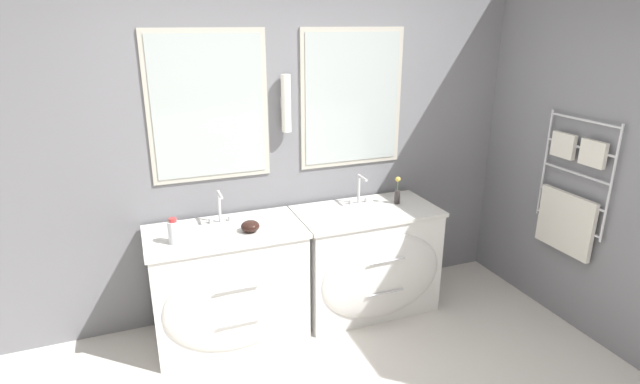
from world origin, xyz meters
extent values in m
cube|color=slate|center=(0.00, 1.64, 1.30)|extent=(5.56, 0.06, 2.60)
cube|color=#BCB7A8|center=(-0.49, 1.61, 1.65)|extent=(0.84, 0.02, 1.06)
cube|color=#B2BCBA|center=(-0.49, 1.59, 1.65)|extent=(0.77, 0.01, 0.99)
cube|color=#BCB7A8|center=(0.61, 1.61, 1.65)|extent=(0.84, 0.02, 1.06)
cube|color=#B2BCBA|center=(0.61, 1.59, 1.65)|extent=(0.77, 0.01, 0.99)
cylinder|color=white|center=(0.06, 1.56, 1.65)|extent=(0.07, 0.07, 0.42)
cube|color=silver|center=(0.06, 1.60, 1.65)|extent=(0.05, 0.02, 0.08)
cube|color=slate|center=(2.01, 0.73, 1.30)|extent=(0.06, 3.42, 2.60)
cylinder|color=silver|center=(1.95, 0.33, 1.18)|extent=(0.02, 0.02, 0.83)
cylinder|color=silver|center=(1.95, 0.91, 1.18)|extent=(0.02, 0.02, 0.83)
cylinder|color=silver|center=(1.95, 0.62, 1.56)|extent=(0.02, 0.58, 0.02)
cylinder|color=silver|center=(1.95, 0.62, 1.37)|extent=(0.02, 0.58, 0.02)
cylinder|color=silver|center=(1.95, 0.62, 1.18)|extent=(0.02, 0.58, 0.02)
cylinder|color=silver|center=(1.95, 0.62, 0.98)|extent=(0.02, 0.58, 0.02)
cylinder|color=silver|center=(1.95, 0.62, 0.79)|extent=(0.02, 0.58, 0.02)
cube|color=silver|center=(1.93, 0.62, 0.80)|extent=(0.04, 0.49, 0.45)
cube|color=silver|center=(1.93, 0.49, 1.36)|extent=(0.04, 0.20, 0.18)
cube|color=silver|center=(1.93, 0.75, 1.36)|extent=(0.04, 0.20, 0.18)
cube|color=white|center=(-0.49, 1.29, 0.41)|extent=(1.06, 0.57, 0.81)
ellipsoid|color=white|center=(-0.49, 1.01, 0.41)|extent=(0.97, 0.12, 0.68)
cube|color=silver|center=(-0.49, 1.29, 0.83)|extent=(1.09, 0.59, 0.03)
ellipsoid|color=white|center=(-0.49, 1.26, 0.80)|extent=(0.39, 0.34, 0.09)
cylinder|color=silver|center=(-0.49, 0.93, 0.57)|extent=(0.29, 0.01, 0.01)
cylinder|color=silver|center=(-0.49, 0.93, 0.31)|extent=(0.29, 0.01, 0.01)
cube|color=white|center=(0.61, 1.29, 0.41)|extent=(1.06, 0.57, 0.81)
ellipsoid|color=white|center=(0.61, 1.01, 0.41)|extent=(0.97, 0.12, 0.68)
cube|color=silver|center=(0.61, 1.29, 0.83)|extent=(1.09, 0.59, 0.03)
ellipsoid|color=white|center=(0.61, 1.26, 0.80)|extent=(0.39, 0.34, 0.09)
cylinder|color=silver|center=(0.61, 0.93, 0.57)|extent=(0.29, 0.01, 0.01)
cylinder|color=silver|center=(0.61, 0.93, 0.31)|extent=(0.29, 0.01, 0.01)
cylinder|color=silver|center=(-0.49, 1.44, 0.96)|extent=(0.02, 0.02, 0.24)
cylinder|color=silver|center=(-0.49, 1.38, 1.07)|extent=(0.02, 0.13, 0.02)
cylinder|color=silver|center=(-0.56, 1.44, 0.86)|extent=(0.03, 0.03, 0.04)
cylinder|color=silver|center=(-0.42, 1.44, 0.86)|extent=(0.03, 0.03, 0.04)
cylinder|color=silver|center=(0.61, 1.44, 0.96)|extent=(0.02, 0.02, 0.24)
cylinder|color=silver|center=(0.61, 1.38, 1.07)|extent=(0.02, 0.13, 0.02)
cylinder|color=silver|center=(0.54, 1.44, 0.86)|extent=(0.03, 0.03, 0.04)
cylinder|color=silver|center=(0.68, 1.44, 0.86)|extent=(0.03, 0.03, 0.04)
cylinder|color=silver|center=(-0.83, 1.19, 0.92)|extent=(0.08, 0.08, 0.15)
cylinder|color=red|center=(-0.83, 1.19, 1.00)|extent=(0.05, 0.05, 0.02)
ellipsoid|color=black|center=(-0.32, 1.20, 0.88)|extent=(0.13, 0.13, 0.08)
cylinder|color=#332D2D|center=(0.90, 1.33, 0.90)|extent=(0.05, 0.05, 0.11)
cylinder|color=#477238|center=(0.90, 1.33, 1.00)|extent=(0.01, 0.01, 0.10)
sphere|color=#E5BF47|center=(0.90, 1.33, 1.04)|extent=(0.04, 0.04, 0.04)
camera|label=1|loc=(-1.01, -1.93, 2.22)|focal=28.00mm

